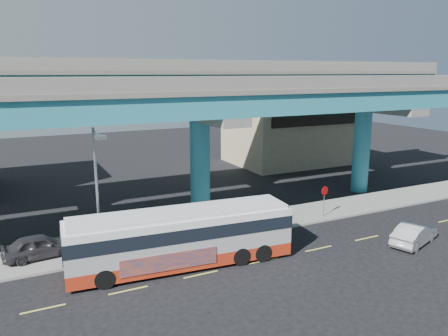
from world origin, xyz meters
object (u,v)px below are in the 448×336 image
sedan (414,234)px  street_lamp (98,177)px  transit_bus (182,236)px  stop_sign (324,195)px  parked_car (40,246)px

sedan → street_lamp: (-18.43, 5.82, 4.44)m
transit_bus → stop_sign: 12.81m
sedan → transit_bus: bearing=56.7°
transit_bus → sedan: bearing=-9.3°
sedan → parked_car: 23.05m
street_lamp → stop_sign: size_ratio=3.24×
transit_bus → stop_sign: size_ratio=5.45×
street_lamp → transit_bus: bearing=-28.8°
parked_car → stop_sign: size_ratio=1.80×
parked_car → sedan: bearing=-116.2°
transit_bus → street_lamp: (-4.00, 2.20, 3.35)m
transit_bus → street_lamp: 5.66m
parked_car → street_lamp: size_ratio=0.56×
parked_car → stop_sign: stop_sign is taller
transit_bus → sedan: 14.91m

